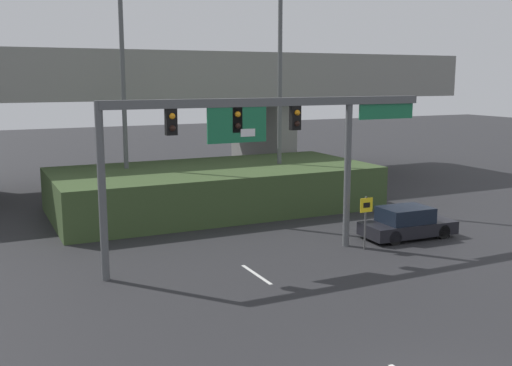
# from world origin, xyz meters

# --- Properties ---
(lane_markings) EXTENTS (0.14, 29.22, 0.01)m
(lane_markings) POSITION_xyz_m (0.00, 14.28, 0.00)
(lane_markings) COLOR silver
(lane_markings) RESTS_ON ground
(signal_gantry) EXTENTS (13.63, 0.44, 6.31)m
(signal_gantry) POSITION_xyz_m (1.01, 11.55, 5.04)
(signal_gantry) COLOR #515456
(signal_gantry) RESTS_ON ground
(speed_limit_sign) EXTENTS (0.60, 0.11, 2.25)m
(speed_limit_sign) POSITION_xyz_m (5.48, 10.76, 1.47)
(speed_limit_sign) COLOR #4C4C4C
(speed_limit_sign) RESTS_ON ground
(highway_light_pole_near) EXTENTS (0.70, 0.36, 17.62)m
(highway_light_pole_near) POSITION_xyz_m (6.61, 20.58, 9.19)
(highway_light_pole_near) COLOR #515456
(highway_light_pole_near) RESTS_ON ground
(highway_light_pole_far) EXTENTS (0.70, 0.36, 15.53)m
(highway_light_pole_far) POSITION_xyz_m (-1.63, 22.48, 8.14)
(highway_light_pole_far) COLOR #515456
(highway_light_pole_far) RESTS_ON ground
(overpass_bridge) EXTENTS (45.91, 9.71, 8.63)m
(overpass_bridge) POSITION_xyz_m (-0.00, 29.16, 6.30)
(overpass_bridge) COLOR gray
(overpass_bridge) RESTS_ON ground
(grass_embankment) EXTENTS (17.04, 8.00, 2.30)m
(grass_embankment) POSITION_xyz_m (2.74, 20.79, 1.15)
(grass_embankment) COLOR #384C28
(grass_embankment) RESTS_ON ground
(parked_sedan_near_right) EXTENTS (4.29, 1.96, 1.40)m
(parked_sedan_near_right) POSITION_xyz_m (8.30, 11.52, 0.65)
(parked_sedan_near_right) COLOR black
(parked_sedan_near_right) RESTS_ON ground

